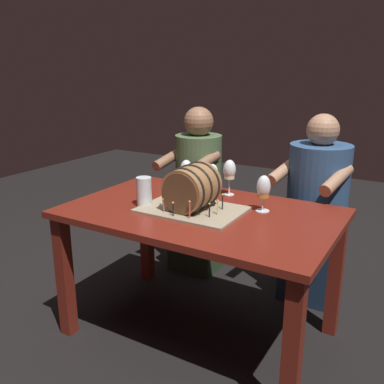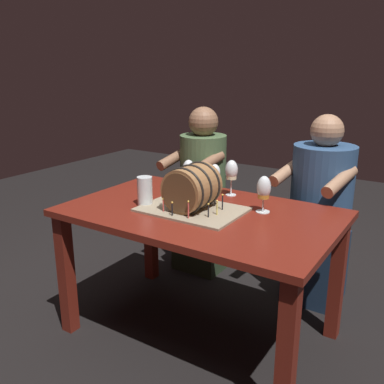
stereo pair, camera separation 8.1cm
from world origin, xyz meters
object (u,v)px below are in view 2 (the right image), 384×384
(wine_glass_rose, at_px, (215,174))
(person_seated_left, at_px, (203,197))
(wine_glass_amber, at_px, (264,189))
(person_seated_right, at_px, (319,216))
(barrel_cake, at_px, (192,190))
(beer_pint, at_px, (145,193))
(wine_glass_white, at_px, (232,172))
(wine_glass_empty, at_px, (189,170))
(dining_table, at_px, (200,229))

(wine_glass_rose, xyz_separation_m, person_seated_left, (-0.31, 0.38, -0.30))
(wine_glass_amber, height_order, person_seated_right, person_seated_right)
(barrel_cake, xyz_separation_m, beer_pint, (-0.26, -0.06, -0.04))
(wine_glass_white, bearing_deg, beer_pint, -126.03)
(person_seated_left, bearing_deg, wine_glass_rose, -50.47)
(wine_glass_rose, bearing_deg, wine_glass_empty, -150.83)
(wine_glass_amber, height_order, person_seated_left, person_seated_left)
(wine_glass_empty, height_order, wine_glass_rose, wine_glass_empty)
(person_seated_left, bearing_deg, barrel_cake, -62.45)
(wine_glass_empty, distance_m, person_seated_right, 0.86)
(wine_glass_empty, bearing_deg, wine_glass_amber, -11.55)
(wine_glass_white, bearing_deg, person_seated_left, 137.78)
(wine_glass_rose, bearing_deg, wine_glass_amber, -25.10)
(wine_glass_white, bearing_deg, wine_glass_empty, -164.71)
(barrel_cake, height_order, person_seated_right, person_seated_right)
(dining_table, distance_m, person_seated_left, 0.83)
(wine_glass_amber, xyz_separation_m, person_seated_right, (0.14, 0.56, -0.29))
(barrel_cake, relative_size, wine_glass_rose, 3.08)
(wine_glass_white, xyz_separation_m, beer_pint, (-0.30, -0.41, -0.07))
(dining_table, distance_m, wine_glass_empty, 0.42)
(dining_table, distance_m, wine_glass_white, 0.41)
(dining_table, bearing_deg, person_seated_right, 59.52)
(wine_glass_white, bearing_deg, dining_table, -91.39)
(barrel_cake, height_order, beer_pint, barrel_cake)
(dining_table, relative_size, wine_glass_amber, 7.30)
(beer_pint, bearing_deg, person_seated_right, 48.41)
(wine_glass_empty, bearing_deg, person_seated_left, 111.50)
(person_seated_left, bearing_deg, beer_pint, -80.98)
(wine_glass_rose, relative_size, person_seated_left, 0.14)
(dining_table, xyz_separation_m, wine_glass_rose, (-0.11, 0.33, 0.22))
(wine_glass_empty, bearing_deg, person_seated_right, 34.69)
(beer_pint, relative_size, person_seated_left, 0.13)
(wine_glass_amber, bearing_deg, person_seated_right, 76.47)
(wine_glass_amber, xyz_separation_m, wine_glass_rose, (-0.39, 0.18, -0.01))
(dining_table, distance_m, beer_pint, 0.35)
(barrel_cake, distance_m, wine_glass_white, 0.35)
(barrel_cake, relative_size, wine_glass_white, 2.51)
(barrel_cake, height_order, wine_glass_rose, barrel_cake)
(wine_glass_white, bearing_deg, wine_glass_rose, 176.31)
(dining_table, xyz_separation_m, barrel_cake, (-0.03, -0.03, 0.21))
(wine_glass_amber, bearing_deg, dining_table, -152.38)
(wine_glass_rose, distance_m, beer_pint, 0.46)
(dining_table, height_order, barrel_cake, barrel_cake)
(wine_glass_amber, bearing_deg, barrel_cake, -151.08)
(wine_glass_white, height_order, wine_glass_empty, wine_glass_white)
(person_seated_left, bearing_deg, wine_glass_white, -42.22)
(barrel_cake, height_order, wine_glass_white, barrel_cake)
(wine_glass_rose, height_order, person_seated_left, person_seated_left)
(wine_glass_white, distance_m, person_seated_left, 0.66)
(wine_glass_amber, xyz_separation_m, beer_pint, (-0.58, -0.24, -0.05))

